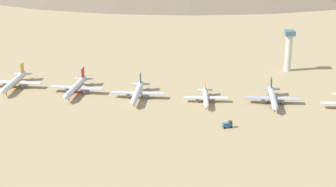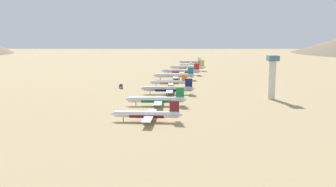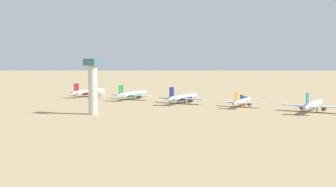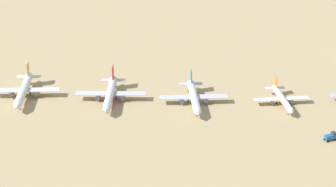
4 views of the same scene
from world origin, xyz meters
The scene contains 6 objects.
ground_plane centered at (0.00, 0.00, 0.00)m, with size 2079.13×2079.13×0.00m, color tan.
parked_jet_2 centered at (-18.22, -84.49, 4.24)m, with size 44.21×36.04×12.75m.
parked_jet_3 centered at (-7.36, -41.62, 4.18)m, with size 43.50×35.57×12.58m.
parked_jet_4 centered at (2.56, -1.05, 4.07)m, with size 41.89×34.10×12.08m.
parked_jet_5 centered at (9.73, 41.85, 3.29)m, with size 34.27×27.80×9.89m.
service_truck centered at (50.43, 51.58, 2.08)m, with size 3.84×5.61×3.90m.
Camera 4 is at (306.78, -59.40, 137.05)m, focal length 73.08 mm.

